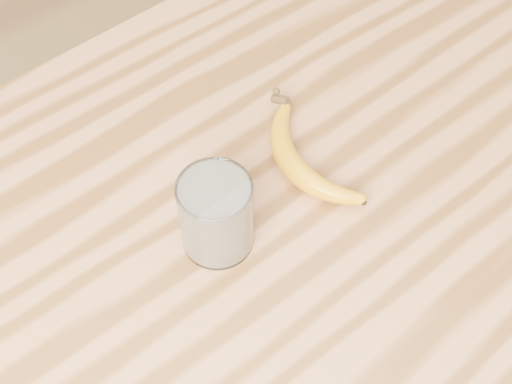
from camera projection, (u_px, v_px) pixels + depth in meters
table at (333, 205)px, 1.06m from camera, size 1.20×0.80×0.90m
smoothie_glass at (216, 215)px, 0.83m from camera, size 0.09×0.09×0.11m
banana at (292, 166)px, 0.92m from camera, size 0.13×0.27×0.03m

